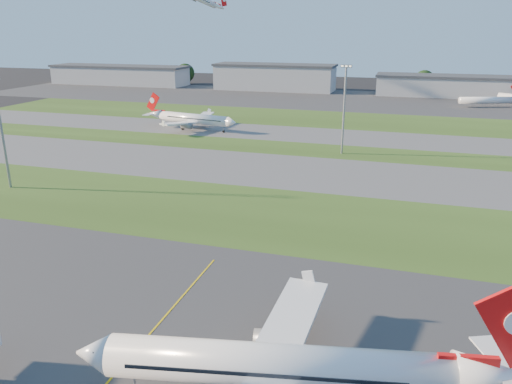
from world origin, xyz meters
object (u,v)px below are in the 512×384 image
at_px(airliner_taxiing, 193,119).
at_px(light_mast_centre, 344,104).
at_px(airliner_parked, 280,367).
at_px(light_mast_west, 1,125).
at_px(mini_jet_near, 487,100).

distance_m(airliner_taxiing, light_mast_centre, 61.80).
distance_m(airliner_parked, light_mast_centre, 107.19).
relative_size(airliner_taxiing, light_mast_west, 1.38).
bearing_deg(airliner_taxiing, airliner_parked, 127.40).
xyz_separation_m(airliner_parked, mini_jet_near, (44.58, 217.55, -1.25)).
height_order(airliner_taxiing, light_mast_west, light_mast_west).
distance_m(airliner_parked, airliner_taxiing, 143.05).
bearing_deg(light_mast_west, airliner_parked, -32.76).
distance_m(airliner_taxiing, mini_jet_near, 142.35).
bearing_deg(mini_jet_near, light_mast_centre, -134.94).
distance_m(airliner_parked, light_mast_west, 93.65).
bearing_deg(light_mast_centre, light_mast_west, -141.34).
bearing_deg(airliner_parked, light_mast_west, 136.04).
xyz_separation_m(mini_jet_near, light_mast_centre, (-52.86, -111.18, 11.53)).
height_order(mini_jet_near, light_mast_centre, light_mast_centre).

